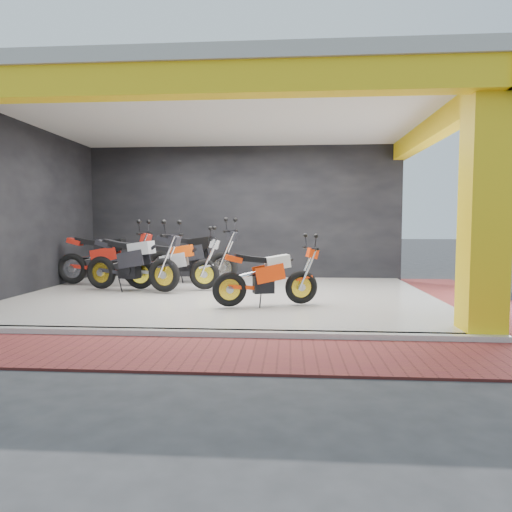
{
  "coord_description": "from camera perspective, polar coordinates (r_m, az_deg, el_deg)",
  "views": [
    {
      "loc": [
        1.25,
        -6.84,
        1.49
      ],
      "look_at": [
        0.63,
        1.5,
        0.9
      ],
      "focal_mm": 32.0,
      "sensor_mm": 36.0,
      "label": 1
    }
  ],
  "objects": [
    {
      "name": "ground",
      "position": [
        7.11,
        -6.05,
        -8.07
      ],
      "size": [
        80.0,
        80.0,
        0.0
      ],
      "primitive_type": "plane",
      "color": "#2D2D30",
      "rests_on": "ground"
    },
    {
      "name": "moto_row_d",
      "position": [
        10.57,
        -14.76,
        0.22
      ],
      "size": [
        2.35,
        0.93,
        1.42
      ],
      "primitive_type": null,
      "rotation": [
        0.0,
        0.0,
        -0.03
      ],
      "color": "red",
      "rests_on": "showroom_floor"
    },
    {
      "name": "back_wall",
      "position": [
        12.01,
        -1.76,
        5.26
      ],
      "size": [
        8.2,
        0.2,
        3.5
      ],
      "primitive_type": "cube",
      "color": "black",
      "rests_on": "ground"
    },
    {
      "name": "moto_row_a",
      "position": [
        9.29,
        -11.44,
        -0.29
      ],
      "size": [
        2.44,
        1.38,
        1.41
      ],
      "primitive_type": null,
      "rotation": [
        0.0,
        0.0,
        -0.24
      ],
      "color": "black",
      "rests_on": "showroom_floor"
    },
    {
      "name": "moto_row_b",
      "position": [
        10.53,
        -4.19,
        0.46
      ],
      "size": [
        2.54,
        1.35,
        1.47
      ],
      "primitive_type": null,
      "rotation": [
        0.0,
        0.0,
        -0.2
      ],
      "color": "black",
      "rests_on": "showroom_floor"
    },
    {
      "name": "showroom_floor",
      "position": [
        9.05,
        -3.79,
        -5.14
      ],
      "size": [
        8.0,
        6.0,
        0.1
      ],
      "primitive_type": "cube",
      "color": "white",
      "rests_on": "ground"
    },
    {
      "name": "header_beam_right",
      "position": [
        9.44,
        21.84,
        14.8
      ],
      "size": [
        0.3,
        6.4,
        0.4
      ],
      "primitive_type": "cube",
      "color": "yellow",
      "rests_on": "corner_column"
    },
    {
      "name": "moto_hero",
      "position": [
        7.83,
        5.7,
        -1.87
      ],
      "size": [
        2.05,
        1.24,
        1.17
      ],
      "primitive_type": null,
      "rotation": [
        0.0,
        0.0,
        0.3
      ],
      "color": "#FF3C0A",
      "rests_on": "showroom_floor"
    },
    {
      "name": "left_wall",
      "position": [
        10.34,
        -27.05,
        5.03
      ],
      "size": [
        0.2,
        6.2,
        3.5
      ],
      "primitive_type": "cube",
      "color": "black",
      "rests_on": "ground"
    },
    {
      "name": "showroom_ceiling",
      "position": [
        9.18,
        -3.9,
        17.31
      ],
      "size": [
        8.4,
        6.4,
        0.2
      ],
      "primitive_type": "cube",
      "color": "beige",
      "rests_on": "corner_column"
    },
    {
      "name": "paver_front",
      "position": [
        5.4,
        -9.53,
        -11.85
      ],
      "size": [
        9.0,
        1.4,
        0.03
      ],
      "primitive_type": "cube",
      "color": "maroon",
      "rests_on": "ground"
    },
    {
      "name": "header_beam_front",
      "position": [
        6.25,
        -8.04,
        20.85
      ],
      "size": [
        8.4,
        0.3,
        0.4
      ],
      "primitive_type": "cube",
      "color": "yellow",
      "rests_on": "corner_column"
    },
    {
      "name": "floor_kerb",
      "position": [
        6.13,
        -7.78,
        -9.58
      ],
      "size": [
        8.0,
        0.2,
        0.1
      ],
      "primitive_type": "cube",
      "color": "white",
      "rests_on": "ground"
    },
    {
      "name": "paver_right",
      "position": [
        9.64,
        25.88,
        -5.17
      ],
      "size": [
        1.4,
        7.0,
        0.03
      ],
      "primitive_type": "cube",
      "color": "maroon",
      "rests_on": "ground"
    },
    {
      "name": "corner_column",
      "position": [
        6.59,
        26.66,
        5.88
      ],
      "size": [
        0.5,
        0.5,
        3.5
      ],
      "primitive_type": "cube",
      "color": "yellow",
      "rests_on": "ground"
    },
    {
      "name": "moto_row_c",
      "position": [
        9.56,
        -6.47,
        -0.48
      ],
      "size": [
        2.12,
        0.83,
        1.29
      ],
      "primitive_type": null,
      "rotation": [
        0.0,
        0.0,
        0.02
      ],
      "color": "#ADAFB5",
      "rests_on": "showroom_floor"
    }
  ]
}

